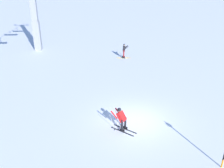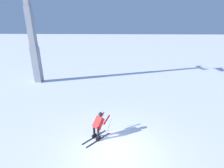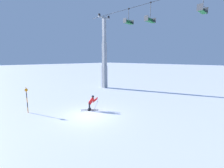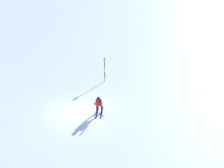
{
  "view_description": "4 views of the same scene",
  "coord_description": "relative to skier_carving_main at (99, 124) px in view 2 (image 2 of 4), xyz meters",
  "views": [
    {
      "loc": [
        -13.27,
        2.69,
        8.53
      ],
      "look_at": [
        -0.57,
        1.65,
        2.97
      ],
      "focal_mm": 37.46,
      "sensor_mm": 36.0,
      "label": 1
    },
    {
      "loc": [
        0.22,
        -6.28,
        5.81
      ],
      "look_at": [
        -0.32,
        2.3,
        2.73
      ],
      "focal_mm": 25.77,
      "sensor_mm": 36.0,
      "label": 2
    },
    {
      "loc": [
        10.89,
        -7.98,
        5.03
      ],
      "look_at": [
        -0.32,
        3.32,
        2.43
      ],
      "focal_mm": 25.08,
      "sensor_mm": 36.0,
      "label": 3
    },
    {
      "loc": [
        7.28,
        14.04,
        9.32
      ],
      "look_at": [
        -0.87,
        2.84,
        3.07
      ],
      "focal_mm": 39.1,
      "sensor_mm": 36.0,
      "label": 4
    }
  ],
  "objects": [
    {
      "name": "ground_plane",
      "position": [
        0.97,
        -1.1,
        -0.87
      ],
      "size": [
        260.0,
        260.0,
        0.0
      ],
      "primitive_type": "plane",
      "color": "white"
    },
    {
      "name": "lift_tower_near",
      "position": [
        -7.98,
        9.08,
        4.17
      ],
      "size": [
        0.72,
        2.47,
        12.08
      ],
      "color": "gray",
      "rests_on": "ground_plane"
    },
    {
      "name": "skier_carving_main",
      "position": [
        0.0,
        0.0,
        0.0
      ],
      "size": [
        1.54,
        1.67,
        1.64
      ],
      "color": "black",
      "rests_on": "ground_plane"
    }
  ]
}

